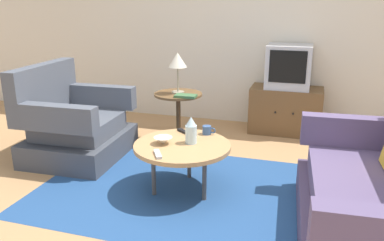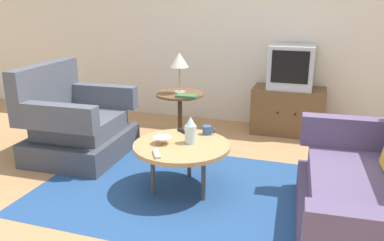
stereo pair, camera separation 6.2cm
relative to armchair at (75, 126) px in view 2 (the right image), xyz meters
The scene contains 16 objects.
ground_plane 1.57m from the armchair, 22.17° to the right, with size 16.00×16.00×0.00m, color #AD7F51.
back_wall 2.47m from the armchair, 50.62° to the left, with size 9.00×0.12×2.70m, color beige.
area_rug 1.41m from the armchair, 17.51° to the right, with size 2.44×1.71×0.00m, color navy.
armchair is the anchor object (origin of this frame).
couch 2.90m from the armchair, 16.06° to the right, with size 0.95×1.70×0.97m.
coffee_table 1.38m from the armchair, 17.52° to the right, with size 0.81×0.81×0.42m.
side_table 1.14m from the armchair, 38.06° to the left, with size 0.53×0.53×0.57m.
tv_stand 2.47m from the armchair, 34.72° to the left, with size 0.84×0.47×0.56m.
television 2.53m from the armchair, 34.92° to the left, with size 0.51×0.45×0.51m.
table_lamp 1.29m from the armchair, 38.12° to the left, with size 0.20×0.20×0.45m.
vase 1.44m from the armchair, 15.05° to the right, with size 0.10×0.10×0.23m.
mug 1.46m from the armchair, ahead, with size 0.12×0.08×0.08m.
bowl 1.25m from the armchair, 21.38° to the right, with size 0.16×0.16×0.06m.
tv_remote_dark 1.26m from the armchair, ahead, with size 0.17×0.14×0.02m.
tv_remote_silver 1.40m from the armchair, 30.09° to the right, with size 0.12×0.17×0.02m.
book 1.20m from the armchair, 28.10° to the left, with size 0.23×0.14×0.03m.
Camera 2 is at (0.91, -2.68, 1.56)m, focal length 36.41 mm.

